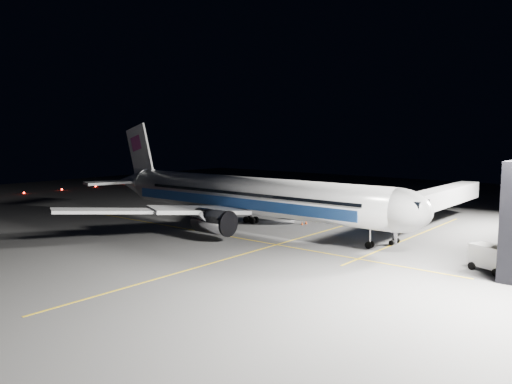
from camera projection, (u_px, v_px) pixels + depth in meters
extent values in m
plane|color=#4C4C4F|center=(248.00, 229.00, 77.06)|extent=(200.00, 200.00, 0.00)
cube|color=gold|center=(302.00, 237.00, 70.78)|extent=(0.25, 80.00, 0.01)
cube|color=gold|center=(222.00, 235.00, 72.45)|extent=(70.00, 0.25, 0.01)
cube|color=gold|center=(411.00, 237.00, 70.93)|extent=(0.25, 40.00, 0.01)
cylinder|color=silver|center=(248.00, 195.00, 76.45)|extent=(48.00, 5.60, 5.60)
ellipsoid|color=silver|center=(397.00, 210.00, 61.37)|extent=(8.96, 5.60, 5.60)
cube|color=black|center=(415.00, 204.00, 59.81)|extent=(2.20, 3.40, 0.90)
cone|color=silver|center=(133.00, 182.00, 94.32)|extent=(9.00, 5.49, 5.49)
cube|color=#224C9F|center=(254.00, 199.00, 79.32)|extent=(42.24, 0.25, 1.50)
cube|color=#224C9F|center=(231.00, 202.00, 75.04)|extent=(42.24, 0.25, 1.50)
cube|color=silver|center=(267.00, 199.00, 84.36)|extent=(11.36, 15.23, 1.53)
cube|color=silver|center=(199.00, 210.00, 72.05)|extent=(11.36, 15.23, 1.53)
cube|color=silver|center=(286.00, 186.00, 97.02)|extent=(8.57, 13.22, 1.31)
cube|color=silver|center=(104.00, 211.00, 65.47)|extent=(8.57, 13.22, 1.31)
cube|color=silver|center=(156.00, 179.00, 97.97)|extent=(6.20, 9.67, 0.45)
cube|color=silver|center=(111.00, 183.00, 89.97)|extent=(6.20, 9.67, 0.45)
cube|color=white|center=(140.00, 151.00, 92.19)|extent=(7.53, 0.40, 10.28)
cube|color=#C24297|center=(137.00, 143.00, 92.53)|extent=(3.22, 0.55, 3.22)
cylinder|color=#B7B7BF|center=(288.00, 207.00, 82.94)|extent=(5.60, 3.40, 3.40)
cylinder|color=#B7B7BF|center=(213.00, 222.00, 69.09)|extent=(5.60, 3.40, 3.40)
cylinder|color=#9999A0|center=(370.00, 239.00, 64.04)|extent=(0.26, 0.26, 2.50)
cylinder|color=black|center=(370.00, 245.00, 64.13)|extent=(0.90, 0.70, 0.90)
cylinder|color=#9999A0|center=(251.00, 216.00, 82.11)|extent=(0.26, 0.26, 2.50)
cylinder|color=#9999A0|center=(215.00, 223.00, 75.49)|extent=(0.26, 0.26, 2.50)
cylinder|color=black|center=(251.00, 220.00, 82.19)|extent=(1.10, 1.60, 1.10)
cylinder|color=black|center=(215.00, 227.00, 75.58)|extent=(1.10, 1.60, 1.10)
cube|color=#B2B2B7|center=(438.00, 198.00, 78.13)|extent=(3.00, 33.90, 2.80)
cube|color=#B2B2B7|center=(395.00, 210.00, 65.94)|extent=(3.60, 3.20, 3.40)
cylinder|color=#9999A0|center=(395.00, 233.00, 66.29)|extent=(0.70, 0.70, 3.10)
cylinder|color=black|center=(392.00, 243.00, 65.74)|extent=(0.70, 0.30, 0.70)
cylinder|color=black|center=(397.00, 241.00, 67.12)|extent=(0.70, 0.30, 0.70)
sphere|color=#FF140A|center=(24.00, 193.00, 122.27)|extent=(0.44, 0.44, 0.44)
sphere|color=#FF140A|center=(62.00, 189.00, 129.96)|extent=(0.44, 0.44, 0.44)
sphere|color=#FF140A|center=(96.00, 186.00, 137.66)|extent=(0.44, 0.44, 0.44)
sphere|color=#FF140A|center=(126.00, 184.00, 145.35)|extent=(0.44, 0.44, 0.44)
cube|color=silver|center=(491.00, 257.00, 52.99)|extent=(4.75, 3.66, 2.34)
cylinder|color=black|center=(510.00, 270.00, 52.32)|extent=(0.89, 0.58, 0.85)
cylinder|color=black|center=(496.00, 273.00, 51.31)|extent=(0.89, 0.58, 0.85)
cylinder|color=black|center=(486.00, 263.00, 54.96)|extent=(0.89, 0.58, 0.85)
cylinder|color=black|center=(472.00, 266.00, 53.94)|extent=(0.89, 0.58, 0.85)
cube|color=black|center=(305.00, 215.00, 85.75)|extent=(2.70, 2.12, 1.08)
cube|color=black|center=(305.00, 211.00, 85.67)|extent=(1.24, 1.24, 0.59)
sphere|color=#FFF2CC|center=(299.00, 215.00, 85.74)|extent=(0.26, 0.26, 0.26)
sphere|color=#FFF2CC|center=(303.00, 216.00, 84.92)|extent=(0.26, 0.26, 0.26)
cylinder|color=black|center=(312.00, 218.00, 85.52)|extent=(0.63, 0.39, 0.59)
cylinder|color=black|center=(304.00, 219.00, 84.61)|extent=(0.63, 0.39, 0.59)
cylinder|color=black|center=(305.00, 216.00, 87.00)|extent=(0.63, 0.39, 0.59)
cylinder|color=black|center=(298.00, 217.00, 86.08)|extent=(0.63, 0.39, 0.59)
cone|color=#FC4B0A|center=(306.00, 222.00, 81.31)|extent=(0.40, 0.40, 0.60)
cone|color=#FC4B0A|center=(302.00, 223.00, 80.59)|extent=(0.37, 0.37, 0.56)
cone|color=#FC4B0A|center=(253.00, 219.00, 84.41)|extent=(0.42, 0.42, 0.62)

